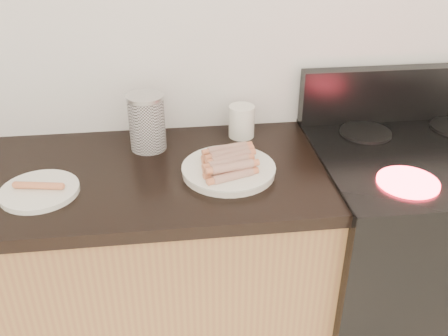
{
  "coord_description": "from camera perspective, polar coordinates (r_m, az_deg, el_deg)",
  "views": [
    {
      "loc": [
        -0.08,
        0.33,
        1.68
      ],
      "look_at": [
        0.08,
        1.62,
        0.94
      ],
      "focal_mm": 40.0,
      "sensor_mm": 36.0,
      "label": 1
    }
  ],
  "objects": [
    {
      "name": "stove",
      "position": [
        2.01,
        20.36,
        -9.94
      ],
      "size": [
        0.76,
        0.65,
        0.91
      ],
      "color": "black",
      "rests_on": "floor"
    },
    {
      "name": "burner_far_left",
      "position": [
        1.83,
        15.87,
        3.93
      ],
      "size": [
        0.18,
        0.18,
        0.01
      ],
      "primitive_type": "cylinder",
      "color": "black",
      "rests_on": "stove"
    },
    {
      "name": "stove_panel",
      "position": [
        1.96,
        19.69,
        8.03
      ],
      "size": [
        0.76,
        0.06,
        0.2
      ],
      "primitive_type": "cube",
      "color": "black",
      "rests_on": "stove"
    },
    {
      "name": "burner_near_left",
      "position": [
        1.56,
        20.28,
        -1.52
      ],
      "size": [
        0.18,
        0.18,
        0.01
      ],
      "primitive_type": "cylinder",
      "color": "#FF1E2D",
      "rests_on": "stove"
    },
    {
      "name": "main_plate",
      "position": [
        1.54,
        0.53,
        -0.3
      ],
      "size": [
        0.35,
        0.35,
        0.02
      ],
      "primitive_type": "cylinder",
      "rotation": [
        0.0,
        0.0,
        -0.24
      ],
      "color": "white",
      "rests_on": "counter_slab"
    },
    {
      "name": "hotdog_pile",
      "position": [
        1.52,
        0.54,
        0.8
      ],
      "size": [
        0.13,
        0.21,
        0.05
      ],
      "rotation": [
        0.0,
        0.0,
        0.28
      ],
      "color": "#A3413E",
      "rests_on": "main_plate"
    },
    {
      "name": "mug",
      "position": [
        1.75,
        2.02,
        5.35
      ],
      "size": [
        0.11,
        0.11,
        0.11
      ],
      "primitive_type": "cylinder",
      "rotation": [
        0.0,
        0.0,
        -0.19
      ],
      "color": "white",
      "rests_on": "counter_slab"
    },
    {
      "name": "wall_back",
      "position": [
        1.72,
        -4.34,
        16.88
      ],
      "size": [
        4.0,
        0.04,
        2.6
      ],
      "primitive_type": "cube",
      "color": "silver",
      "rests_on": "ground"
    },
    {
      "name": "side_plate",
      "position": [
        1.53,
        -20.33,
        -2.47
      ],
      "size": [
        0.29,
        0.29,
        0.02
      ],
      "primitive_type": "cylinder",
      "rotation": [
        0.0,
        0.0,
        0.36
      ],
      "color": "white",
      "rests_on": "counter_slab"
    },
    {
      "name": "canister",
      "position": [
        1.67,
        -8.8,
        5.2
      ],
      "size": [
        0.12,
        0.12,
        0.19
      ],
      "rotation": [
        0.0,
        0.0,
        0.08
      ],
      "color": "white",
      "rests_on": "counter_slab"
    },
    {
      "name": "plain_sausages",
      "position": [
        1.53,
        -20.45,
        -1.89
      ],
      "size": [
        0.14,
        0.04,
        0.02
      ],
      "rotation": [
        0.0,
        0.0,
        -0.17
      ],
      "color": "#D7834F",
      "rests_on": "side_plate"
    }
  ]
}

